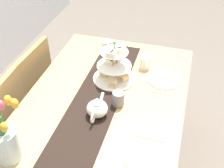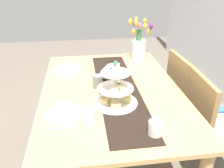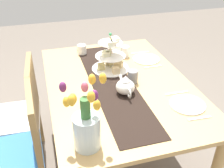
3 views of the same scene
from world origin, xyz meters
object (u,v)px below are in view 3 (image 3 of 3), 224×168
cream_jug (82,50)px  knife_right (140,53)px  dining_table (118,94)px  knife_left (177,93)px  mug_grey (133,77)px  chair_right (21,111)px  tulip_vase (86,125)px  mug_white_text (125,52)px  tiered_cake_stand (111,58)px  fork_right (153,67)px  teapot (125,86)px  dinner_plate_left (187,104)px  fork_left (200,118)px  dinner_plate_right (146,59)px  chair_left (20,148)px

cream_jug → knife_right: size_ratio=0.50×
dining_table → knife_left: knife_left is taller
knife_left → mug_grey: (0.22, 0.25, 0.05)m
knife_right → chair_right: bearing=102.3°
chair_right → tulip_vase: 0.97m
dining_table → knife_left: size_ratio=8.84×
chair_right → mug_white_text: chair_right is taller
tulip_vase → knife_left: bearing=-64.5°
tiered_cake_stand → fork_right: size_ratio=2.03×
teapot → knife_left: teapot is taller
mug_white_text → dinner_plate_left: bearing=-168.9°
tulip_vase → fork_left: size_ratio=2.71×
knife_right → mug_grey: size_ratio=1.79×
teapot → dinner_plate_right: bearing=-36.6°
teapot → mug_white_text: (0.57, -0.18, -0.01)m
fork_left → knife_left: 0.29m
dinner_plate_right → fork_left: bearing=180.0°
knife_left → mug_white_text: (0.67, 0.16, 0.04)m
chair_left → teapot: bearing=-85.8°
dining_table → cream_jug: 0.61m
teapot → tulip_vase: size_ratio=0.59×
tulip_vase → tiered_cake_stand: bearing=-23.7°
tiered_cake_stand → mug_grey: size_ratio=3.20×
tiered_cake_stand → mug_white_text: 0.27m
chair_right → tulip_vase: size_ratio=2.24×
fork_left → mug_grey: (0.51, 0.25, 0.05)m
dinner_plate_right → mug_grey: 0.42m
dinner_plate_left → mug_white_text: 0.83m
cream_jug → fork_left: bearing=-155.4°
mug_grey → fork_left: bearing=-154.3°
teapot → dinner_plate_left: bearing=-124.8°
chair_left → knife_right: chair_left is taller
dinner_plate_right → knife_right: size_ratio=1.35×
knife_right → dinner_plate_left: bearing=180.0°
chair_left → chair_right: 0.43m
tulip_vase → fork_right: 1.03m
knife_left → knife_right: same height
mug_grey → chair_left: bearing=102.2°
chair_right → fork_left: size_ratio=6.07×
mug_grey → mug_white_text: (0.45, -0.09, -0.00)m
tiered_cake_stand → tulip_vase: 0.88m
cream_jug → mug_grey: 0.66m
teapot → knife_left: bearing=-105.3°
chair_left → mug_grey: chair_left is taller
dinner_plate_left → fork_left: bearing=180.0°
dinner_plate_left → dinner_plate_right: bearing=0.0°
chair_left → knife_left: size_ratio=5.35×
cream_jug → dinner_plate_left: 1.10m
teapot → fork_left: bearing=-138.1°
teapot → chair_right: bearing=63.4°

